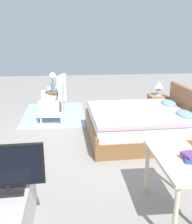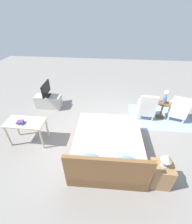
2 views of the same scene
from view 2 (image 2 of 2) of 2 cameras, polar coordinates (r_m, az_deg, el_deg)
ground_plane at (r=4.83m, az=2.97°, el=-6.57°), size 16.00×16.00×0.00m
floor_rug at (r=5.78m, az=23.00°, el=-1.71°), size 2.10×1.50×0.01m
bed at (r=3.93m, az=4.44°, el=-12.78°), size 1.77×2.04×0.96m
armchair_by_window_left at (r=5.72m, az=28.85°, el=0.74°), size 0.67×0.67×0.92m
armchair_by_window_right at (r=5.38m, az=18.67°, el=1.44°), size 0.57×0.57×0.92m
side_table at (r=5.57m, az=23.88°, el=1.20°), size 0.40×0.40×0.59m
flower_vase at (r=5.33m, az=25.17°, el=5.76°), size 0.17×0.17×0.48m
nightstand at (r=3.70m, az=23.24°, el=-20.95°), size 0.44×0.41×0.59m
table_lamp at (r=3.32m, az=25.32°, el=-15.88°), size 0.22×0.22×0.33m
tv_stand at (r=6.00m, az=-17.62°, el=3.81°), size 0.96×0.40×0.50m
tv_flatscreen at (r=5.77m, az=-18.54°, el=8.15°), size 0.21×0.74×0.51m
vanity_desk at (r=4.45m, az=-25.20°, el=-4.45°), size 1.04×0.52×0.72m
book_stack at (r=4.35m, az=-26.81°, el=-3.55°), size 0.24×0.17×0.07m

